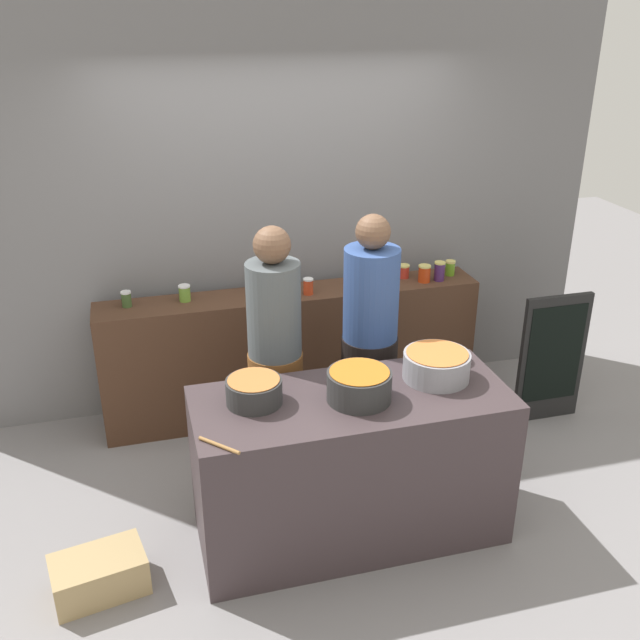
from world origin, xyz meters
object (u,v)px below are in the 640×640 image
object	(u,v)px
preserve_jar_8	(439,271)
preserve_jar_6	(404,271)
preserve_jar_0	(126,299)
preserve_jar_9	(450,268)
cook_in_cap	(369,359)
cooking_pot_center	(359,386)
cook_with_tongs	(276,375)
preserve_jar_2	(261,283)
chalkboard_sign	(552,358)
preserve_jar_3	(281,284)
wooden_spoon	(219,445)
cooking_pot_right	(436,365)
preserve_jar_1	(185,293)
preserve_jar_7	(424,273)
preserve_jar_4	(308,286)
bread_crate	(99,574)
cooking_pot_left	(254,391)
preserve_jar_5	(368,275)

from	to	relation	value
preserve_jar_8	preserve_jar_6	bearing A→B (deg)	151.94
preserve_jar_0	preserve_jar_9	xyz separation A→B (m)	(2.32, -0.02, 0.00)
cook_in_cap	cooking_pot_center	bearing A→B (deg)	-113.63
preserve_jar_8	cook_with_tongs	xyz separation A→B (m)	(-1.39, -0.79, -0.24)
preserve_jar_9	preserve_jar_6	bearing A→B (deg)	173.44
preserve_jar_2	cooking_pot_center	world-z (taller)	preserve_jar_2
preserve_jar_6	preserve_jar_8	size ratio (longest dim) A/B	0.70
preserve_jar_8	chalkboard_sign	bearing A→B (deg)	-39.80
preserve_jar_3	wooden_spoon	xyz separation A→B (m)	(-0.68, -1.70, -0.11)
preserve_jar_0	preserve_jar_8	size ratio (longest dim) A/B	0.76
cooking_pot_right	preserve_jar_9	bearing A→B (deg)	62.57
preserve_jar_0	preserve_jar_1	bearing A→B (deg)	-0.26
preserve_jar_1	preserve_jar_6	xyz separation A→B (m)	(1.59, 0.03, -0.01)
preserve_jar_6	cook_in_cap	world-z (taller)	cook_in_cap
preserve_jar_2	preserve_jar_3	size ratio (longest dim) A/B	1.05
cooking_pot_center	preserve_jar_2	bearing A→B (deg)	98.65
preserve_jar_3	preserve_jar_7	size ratio (longest dim) A/B	1.00
preserve_jar_4	cook_with_tongs	distance (m)	0.91
chalkboard_sign	preserve_jar_1	bearing A→B (deg)	165.43
cook_with_tongs	preserve_jar_6	bearing A→B (deg)	38.28
preserve_jar_1	chalkboard_sign	bearing A→B (deg)	-14.57
preserve_jar_8	cook_with_tongs	world-z (taller)	cook_with_tongs
cooking_pot_right	chalkboard_sign	distance (m)	1.51
preserve_jar_0	bread_crate	world-z (taller)	preserve_jar_0
preserve_jar_7	cooking_pot_center	bearing A→B (deg)	-124.41
wooden_spoon	preserve_jar_3	bearing A→B (deg)	68.31
wooden_spoon	chalkboard_sign	distance (m)	2.74
cooking_pot_right	preserve_jar_3	bearing A→B (deg)	113.21
preserve_jar_2	cooking_pot_left	xyz separation A→B (m)	(-0.31, -1.39, -0.05)
chalkboard_sign	preserve_jar_8	bearing A→B (deg)	140.20
cooking_pot_right	cook_with_tongs	world-z (taller)	cook_with_tongs
preserve_jar_9	cooking_pot_center	xyz separation A→B (m)	(-1.18, -1.46, -0.03)
preserve_jar_6	cook_with_tongs	world-z (taller)	cook_with_tongs
preserve_jar_8	cooking_pot_left	world-z (taller)	preserve_jar_8
preserve_jar_9	cooking_pot_center	bearing A→B (deg)	-129.06
cooking_pot_center	cooking_pot_right	size ratio (longest dim) A/B	0.92
preserve_jar_3	wooden_spoon	size ratio (longest dim) A/B	0.52
preserve_jar_9	cooking_pot_right	bearing A→B (deg)	-117.43
preserve_jar_9	cooking_pot_right	world-z (taller)	preserve_jar_9
preserve_jar_1	preserve_jar_0	bearing A→B (deg)	179.74
preserve_jar_6	wooden_spoon	distance (m)	2.37
preserve_jar_0	preserve_jar_3	bearing A→B (deg)	-1.13
preserve_jar_0	preserve_jar_8	distance (m)	2.20
preserve_jar_3	preserve_jar_6	xyz separation A→B (m)	(0.93, 0.05, -0.01)
preserve_jar_9	preserve_jar_1	bearing A→B (deg)	179.59
preserve_jar_2	cook_with_tongs	size ratio (longest dim) A/B	0.08
bread_crate	chalkboard_sign	bearing A→B (deg)	16.03
preserve_jar_3	preserve_jar_9	xyz separation A→B (m)	(1.28, 0.01, -0.01)
preserve_jar_2	preserve_jar_5	xyz separation A→B (m)	(0.78, -0.04, -0.01)
wooden_spoon	bread_crate	size ratio (longest dim) A/B	0.51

